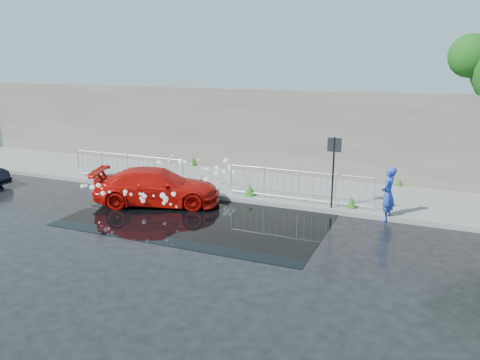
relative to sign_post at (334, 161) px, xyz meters
The scene contains 12 objects.
ground 5.50m from the sign_post, 143.57° to the right, with size 90.00×90.00×0.00m, color black.
pavement 4.90m from the sign_post, 155.66° to the left, with size 30.00×4.00×0.15m, color slate.
curb 4.51m from the sign_post, behind, with size 30.00×0.25×0.16m, color slate.
retaining_wall 5.87m from the sign_post, 135.69° to the left, with size 30.00×0.60×3.50m, color #5A564C.
puddle 4.59m from the sign_post, 150.42° to the right, with size 8.00×5.00×0.01m, color black.
sign_post is the anchor object (origin of this frame).
railing_left 8.26m from the sign_post, behind, with size 5.05×0.05×1.10m.
railing_right 1.57m from the sign_post, 168.23° to the left, with size 5.05×0.05×1.10m.
weeds 4.98m from the sign_post, 162.75° to the left, with size 12.17×3.93×0.42m.
water_spray 5.76m from the sign_post, behind, with size 3.58×5.47×1.04m.
red_car 6.03m from the sign_post, 165.77° to the right, with size 1.75×4.30×1.25m, color #B90D07.
person 1.95m from the sign_post, ahead, with size 0.63×0.41×1.72m, color #2443B8.
Camera 1 is at (7.15, -11.54, 4.91)m, focal length 35.00 mm.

